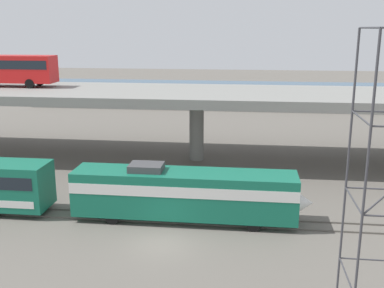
{
  "coord_description": "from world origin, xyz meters",
  "views": [
    {
      "loc": [
        5.22,
        -26.83,
        13.59
      ],
      "look_at": [
        0.05,
        15.58,
        2.8
      ],
      "focal_mm": 43.02,
      "sensor_mm": 36.0,
      "label": 1
    }
  ],
  "objects": [
    {
      "name": "parked_car_2",
      "position": [
        12.42,
        57.43,
        2.04
      ],
      "size": [
        4.5,
        1.87,
        1.5
      ],
      "rotation": [
        0.0,
        0.0,
        3.14
      ],
      "color": "#9E998C",
      "rests_on": "pier_parking_lot"
    },
    {
      "name": "rail_strip_far",
      "position": [
        0.0,
        4.73,
        0.06
      ],
      "size": [
        110.0,
        0.12,
        0.12
      ],
      "primitive_type": "cube",
      "color": "#59544C",
      "rests_on": "ground_plane"
    },
    {
      "name": "parked_car_1",
      "position": [
        -6.0,
        54.48,
        2.04
      ],
      "size": [
        4.63,
        1.9,
        1.5
      ],
      "rotation": [
        0.0,
        0.0,
        3.14
      ],
      "color": "maroon",
      "rests_on": "pier_parking_lot"
    },
    {
      "name": "harbor_water",
      "position": [
        0.0,
        78.0,
        0.0
      ],
      "size": [
        140.0,
        36.0,
        0.01
      ],
      "primitive_type": "cube",
      "color": "#2D5170",
      "rests_on": "ground_plane"
    },
    {
      "name": "ground_plane",
      "position": [
        0.0,
        0.0,
        0.0
      ],
      "size": [
        260.0,
        260.0,
        0.0
      ],
      "primitive_type": "plane",
      "color": "#605B54"
    },
    {
      "name": "parked_car_3",
      "position": [
        -2.55,
        56.61,
        2.04
      ],
      "size": [
        4.02,
        1.95,
        1.5
      ],
      "rotation": [
        0.0,
        0.0,
        3.14
      ],
      "color": "#515459",
      "rests_on": "pier_parking_lot"
    },
    {
      "name": "transit_bus_on_overpass",
      "position": [
        -21.66,
        21.09,
        9.38
      ],
      "size": [
        12.0,
        2.68,
        3.4
      ],
      "color": "red",
      "rests_on": "highway_overpass"
    },
    {
      "name": "train_locomotive",
      "position": [
        1.69,
        4.0,
        2.19
      ],
      "size": [
        17.08,
        3.04,
        4.18
      ],
      "color": "#14664C",
      "rests_on": "ground_plane"
    },
    {
      "name": "parked_car_0",
      "position": [
        17.76,
        55.83,
        2.04
      ],
      "size": [
        4.15,
        1.87,
        1.5
      ],
      "rotation": [
        0.0,
        0.0,
        3.14
      ],
      "color": "black",
      "rests_on": "pier_parking_lot"
    },
    {
      "name": "rail_strip_near",
      "position": [
        0.0,
        3.27,
        0.06
      ],
      "size": [
        110.0,
        0.12,
        0.12
      ],
      "primitive_type": "cube",
      "color": "#59544C",
      "rests_on": "ground_plane"
    },
    {
      "name": "highway_overpass",
      "position": [
        0.0,
        20.0,
        6.72
      ],
      "size": [
        96.0,
        12.39,
        7.32
      ],
      "color": "gray",
      "rests_on": "ground_plane"
    },
    {
      "name": "pier_parking_lot",
      "position": [
        0.0,
        55.0,
        0.63
      ],
      "size": [
        65.34,
        11.11,
        1.27
      ],
      "primitive_type": "cube",
      "color": "gray",
      "rests_on": "ground_plane"
    }
  ]
}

